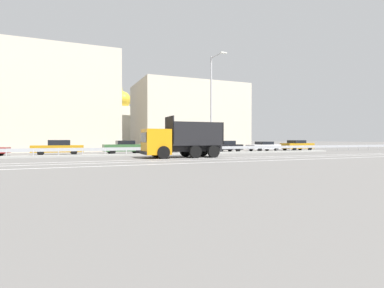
{
  "coord_description": "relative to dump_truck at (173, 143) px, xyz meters",
  "views": [
    {
      "loc": [
        -12.81,
        -26.16,
        1.58
      ],
      "look_at": [
        -1.58,
        0.38,
        1.13
      ],
      "focal_mm": 28.0,
      "sensor_mm": 36.0,
      "label": 1
    }
  ],
  "objects": [
    {
      "name": "street_lamp_1",
      "position": [
        5.95,
        4.44,
        4.51
      ],
      "size": [
        0.71,
        2.65,
        10.47
      ],
      "color": "#ADADB2",
      "rests_on": "ground_plane"
    },
    {
      "name": "dump_truck",
      "position": [
        0.0,
        0.0,
        0.0
      ],
      "size": [
        7.03,
        2.89,
        3.53
      ],
      "rotation": [
        0.0,
        0.0,
        1.54
      ],
      "color": "orange",
      "rests_on": "ground_plane"
    },
    {
      "name": "parked_car_2",
      "position": [
        -9.22,
        8.36,
        -0.51
      ],
      "size": [
        4.81,
        1.88,
        1.51
      ],
      "rotation": [
        0.0,
        0.0,
        1.59
      ],
      "color": "#B27A14",
      "rests_on": "ground_plane"
    },
    {
      "name": "parked_car_5",
      "position": [
        9.82,
        8.34,
        -0.56
      ],
      "size": [
        4.21,
        2.2,
        1.4
      ],
      "rotation": [
        0.0,
        0.0,
        1.65
      ],
      "color": "black",
      "rests_on": "ground_plane"
    },
    {
      "name": "median_road_sign",
      "position": [
        4.54,
        4.66,
        -0.07
      ],
      "size": [
        0.68,
        0.16,
        2.32
      ],
      "color": "white",
      "rests_on": "ground_plane"
    },
    {
      "name": "parked_car_6",
      "position": [
        15.72,
        8.6,
        -0.6
      ],
      "size": [
        4.57,
        2.21,
        1.28
      ],
      "rotation": [
        0.0,
        0.0,
        1.63
      ],
      "color": "silver",
      "rests_on": "ground_plane"
    },
    {
      "name": "lane_strip_1",
      "position": [
        0.88,
        -3.63,
        -1.27
      ],
      "size": [
        64.57,
        0.16,
        0.01
      ],
      "primitive_type": "cube",
      "color": "silver",
      "rests_on": "ground_plane"
    },
    {
      "name": "ground_plane",
      "position": [
        4.31,
        1.94,
        -1.27
      ],
      "size": [
        320.0,
        320.0,
        0.0
      ],
      "primitive_type": "plane",
      "color": "#605E5B"
    },
    {
      "name": "lane_strip_2",
      "position": [
        0.88,
        -6.04,
        -1.27
      ],
      "size": [
        64.57,
        0.16,
        0.01
      ],
      "primitive_type": "cube",
      "color": "silver",
      "rests_on": "ground_plane"
    },
    {
      "name": "parked_car_3",
      "position": [
        -2.69,
        8.23,
        -0.53
      ],
      "size": [
        4.39,
        1.89,
        1.44
      ],
      "rotation": [
        0.0,
        0.0,
        1.59
      ],
      "color": "#335B33",
      "rests_on": "ground_plane"
    },
    {
      "name": "background_building_1",
      "position": [
        10.39,
        22.02,
        4.0
      ],
      "size": [
        16.98,
        11.9,
        10.55
      ],
      "primitive_type": "cube",
      "color": "beige",
      "rests_on": "ground_plane"
    },
    {
      "name": "lane_strip_0",
      "position": [
        0.88,
        -1.83,
        -1.27
      ],
      "size": [
        64.57,
        0.16,
        0.01
      ],
      "primitive_type": "cube",
      "color": "silver",
      "rests_on": "ground_plane"
    },
    {
      "name": "median_guardrail",
      "position": [
        4.31,
        5.79,
        -0.7
      ],
      "size": [
        64.57,
        0.09,
        0.78
      ],
      "color": "#9EA0A5",
      "rests_on": "ground_plane"
    },
    {
      "name": "parked_car_7",
      "position": [
        21.33,
        8.51,
        -0.52
      ],
      "size": [
        4.93,
        2.23,
        1.45
      ],
      "rotation": [
        0.0,
        0.0,
        -1.49
      ],
      "color": "#B27A14",
      "rests_on": "ground_plane"
    },
    {
      "name": "median_island",
      "position": [
        4.31,
        4.66,
        -1.18
      ],
      "size": [
        35.51,
        1.1,
        0.18
      ],
      "primitive_type": "cube",
      "color": "gray",
      "rests_on": "ground_plane"
    },
    {
      "name": "church_tower",
      "position": [
        1.33,
        32.74,
        3.88
      ],
      "size": [
        3.6,
        3.6,
        11.48
      ],
      "color": "silver",
      "rests_on": "ground_plane"
    },
    {
      "name": "parked_car_4",
      "position": [
        3.34,
        7.94,
        -0.61
      ],
      "size": [
        4.48,
        2.21,
        1.28
      ],
      "rotation": [
        0.0,
        0.0,
        -1.52
      ],
      "color": "silver",
      "rests_on": "ground_plane"
    },
    {
      "name": "background_building_0",
      "position": [
        -10.0,
        19.4,
        5.42
      ],
      "size": [
        16.59,
        8.4,
        13.38
      ],
      "primitive_type": "cube",
      "color": "beige",
      "rests_on": "ground_plane"
    }
  ]
}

